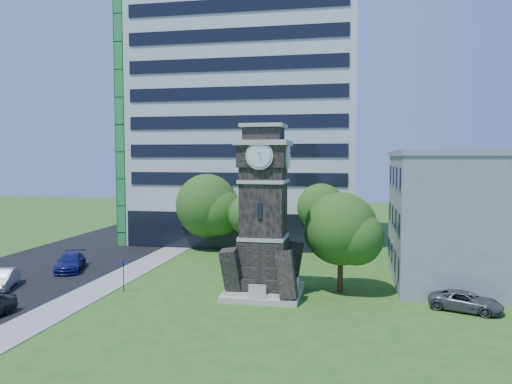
% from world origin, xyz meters
% --- Properties ---
extents(ground, '(160.00, 160.00, 0.00)m').
position_xyz_m(ground, '(0.00, 0.00, 0.00)').
color(ground, '#285C1A').
rests_on(ground, ground).
extents(sidewalk, '(3.00, 70.00, 0.06)m').
position_xyz_m(sidewalk, '(-9.50, 5.00, 0.03)').
color(sidewalk, gray).
rests_on(sidewalk, ground).
extents(street, '(14.00, 80.00, 0.02)m').
position_xyz_m(street, '(-18.00, 5.00, 0.01)').
color(street, black).
rests_on(street, ground).
extents(clock_tower, '(5.40, 5.40, 12.22)m').
position_xyz_m(clock_tower, '(3.00, 2.00, 5.28)').
color(clock_tower, '#B7B39F').
rests_on(clock_tower, ground).
extents(office_tall, '(26.20, 15.11, 28.60)m').
position_xyz_m(office_tall, '(-3.20, 25.84, 14.22)').
color(office_tall, silver).
rests_on(office_tall, ground).
extents(office_low, '(15.20, 12.20, 10.40)m').
position_xyz_m(office_low, '(19.97, 8.00, 5.21)').
color(office_low, '#929597').
rests_on(office_low, ground).
extents(car_street_mid, '(3.03, 4.58, 1.43)m').
position_xyz_m(car_street_mid, '(-16.70, -0.04, 0.71)').
color(car_street_mid, '#95989C').
rests_on(car_street_mid, ground).
extents(car_street_north, '(3.72, 5.45, 1.46)m').
position_xyz_m(car_street_north, '(-14.96, 6.35, 0.73)').
color(car_street_north, navy).
rests_on(car_street_north, ground).
extents(car_east_lot, '(4.94, 3.54, 1.25)m').
position_xyz_m(car_east_lot, '(16.47, 0.71, 0.62)').
color(car_east_lot, '#4C4D51').
rests_on(car_east_lot, ground).
extents(park_bench, '(1.85, 0.49, 0.96)m').
position_xyz_m(park_bench, '(2.49, 1.07, 0.51)').
color(park_bench, black).
rests_on(park_bench, ground).
extents(street_sign, '(0.57, 0.06, 2.37)m').
position_xyz_m(street_sign, '(-7.23, 0.71, 1.48)').
color(street_sign, black).
rests_on(street_sign, ground).
extents(tree_nw, '(7.60, 6.91, 8.16)m').
position_xyz_m(tree_nw, '(-5.98, 18.70, 4.52)').
color(tree_nw, '#332114').
rests_on(tree_nw, ground).
extents(tree_nc, '(4.49, 4.09, 6.09)m').
position_xyz_m(tree_nc, '(-1.22, 16.74, 3.88)').
color(tree_nc, '#332114').
rests_on(tree_nc, ground).
extents(tree_ne, '(5.53, 5.03, 7.26)m').
position_xyz_m(tree_ne, '(6.13, 18.75, 4.55)').
color(tree_ne, '#332114').
rests_on(tree_ne, ground).
extents(tree_east, '(5.87, 5.34, 7.37)m').
position_xyz_m(tree_east, '(8.48, 3.72, 4.51)').
color(tree_east, '#332114').
rests_on(tree_east, ground).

